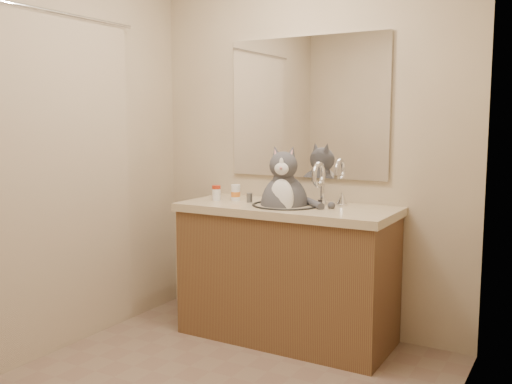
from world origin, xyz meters
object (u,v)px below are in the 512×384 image
cat (284,201)px  pill_bottle_orange (236,193)px  grey_canister (249,198)px  pill_bottle_redcap (216,193)px

cat → pill_bottle_orange: size_ratio=5.59×
cat → grey_canister: cat is taller
pill_bottle_redcap → grey_canister: bearing=6.0°
cat → pill_bottle_orange: bearing=159.2°
grey_canister → pill_bottle_orange: bearing=165.4°
cat → pill_bottle_orange: cat is taller
grey_canister → pill_bottle_redcap: bearing=-174.0°
cat → grey_canister: bearing=165.2°
pill_bottle_redcap → grey_canister: (0.24, 0.02, -0.02)m
pill_bottle_redcap → cat: bearing=4.4°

